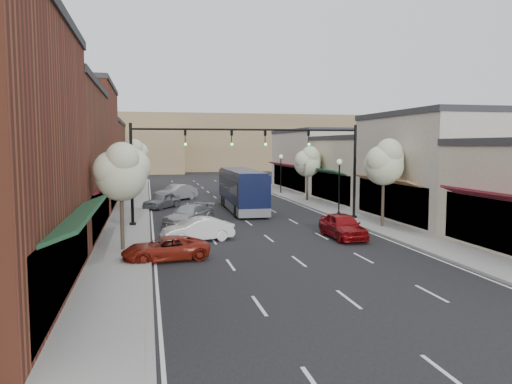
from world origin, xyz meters
TOP-DOWN VIEW (x-y plane):
  - ground at (0.00, 0.00)m, footprint 160.00×160.00m
  - sidewalk_left at (-8.40, 18.50)m, footprint 2.80×73.00m
  - sidewalk_right at (8.40, 18.50)m, footprint 2.80×73.00m
  - curb_left at (-7.00, 18.50)m, footprint 0.25×73.00m
  - curb_right at (7.00, 18.50)m, footprint 0.25×73.00m
  - bldg_left_midnear at (-14.23, 6.00)m, footprint 10.14×14.10m
  - bldg_left_midfar at (-14.24, 20.00)m, footprint 10.14×14.10m
  - bldg_left_far at (-14.22, 36.00)m, footprint 10.14×18.10m
  - bldg_right_midnear at (13.72, 6.00)m, footprint 9.14×12.10m
  - bldg_right_midfar at (13.70, 18.00)m, footprint 9.14×12.10m
  - bldg_right_far at (13.71, 32.00)m, footprint 9.14×16.10m
  - hill_far at (0.00, 90.00)m, footprint 120.00×30.00m
  - hill_near at (-25.00, 78.00)m, footprint 50.00×20.00m
  - signal_mast_right at (5.62, 8.00)m, footprint 8.22×0.46m
  - signal_mast_left at (-5.62, 8.00)m, footprint 8.22×0.46m
  - tree_right_near at (8.35, 3.94)m, footprint 2.85×2.65m
  - tree_right_far at (8.35, 19.94)m, footprint 2.85×2.65m
  - tree_left_near at (-8.25, -0.06)m, footprint 2.85×2.65m
  - tree_left_far at (-8.25, 25.94)m, footprint 2.85×2.65m
  - lamp_post_near at (7.80, 10.50)m, footprint 0.44×0.44m
  - lamp_post_far at (7.80, 28.00)m, footprint 0.44×0.44m
  - coach_bus at (0.80, 14.76)m, footprint 2.64×11.26m
  - red_hatchback at (4.29, 1.10)m, footprint 1.78×4.42m
  - parked_car_a at (-6.20, -2.40)m, footprint 4.38×2.47m
  - parked_car_b at (-4.20, 2.10)m, footprint 4.31×2.29m
  - parked_car_c at (-4.20, 8.15)m, footprint 4.37×4.96m
  - parked_car_d at (-5.76, 17.72)m, footprint 3.74×4.29m
  - parked_car_e at (-4.20, 23.65)m, footprint 4.65×4.51m

SIDE VIEW (x-z plane):
  - ground at x=0.00m, z-range 0.00..0.00m
  - curb_left at x=-7.00m, z-range -0.01..0.16m
  - curb_right at x=7.00m, z-range -0.01..0.16m
  - sidewalk_left at x=-8.40m, z-range 0.00..0.15m
  - sidewalk_right at x=8.40m, z-range 0.00..0.15m
  - parked_car_a at x=-6.20m, z-range 0.00..1.15m
  - parked_car_b at x=-4.20m, z-range 0.00..1.35m
  - parked_car_c at x=-4.20m, z-range 0.00..1.38m
  - parked_car_d at x=-5.76m, z-range 0.00..1.40m
  - red_hatchback at x=4.29m, z-range 0.00..1.50m
  - parked_car_e at x=-4.20m, z-range 0.00..1.58m
  - coach_bus at x=0.80m, z-range 0.08..3.51m
  - lamp_post_near at x=7.80m, z-range 0.79..5.23m
  - lamp_post_far at x=7.80m, z-range 0.79..5.23m
  - bldg_right_midfar at x=13.70m, z-range -0.03..6.37m
  - bldg_right_far at x=13.71m, z-range -0.04..7.36m
  - bldg_right_midnear at x=13.72m, z-range -0.04..7.86m
  - tree_right_far at x=8.35m, z-range 1.28..6.70m
  - hill_near at x=-25.00m, z-range 0.00..8.00m
  - bldg_left_far at x=-14.22m, z-range -0.04..8.36m
  - tree_left_near at x=-8.25m, z-range 1.38..7.07m
  - tree_right_near at x=8.35m, z-range 1.47..7.43m
  - tree_left_far at x=-8.25m, z-range 1.54..7.67m
  - signal_mast_right at x=5.62m, z-range 1.12..8.12m
  - signal_mast_left at x=-5.62m, z-range 1.12..8.12m
  - bldg_left_midnear at x=-14.23m, z-range -0.04..9.36m
  - bldg_left_midfar at x=-14.24m, z-range -0.05..10.85m
  - hill_far at x=0.00m, z-range 0.00..12.00m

